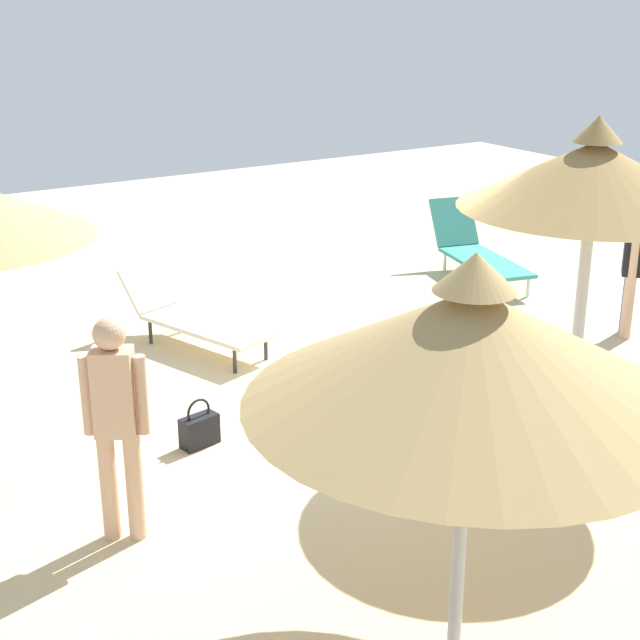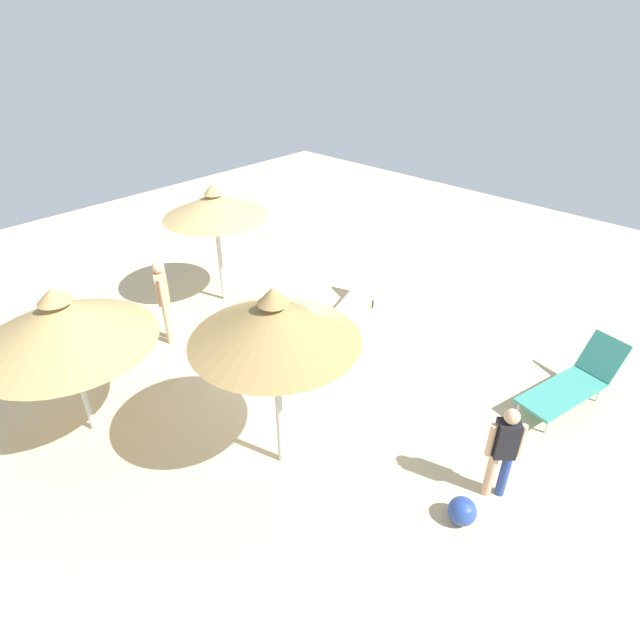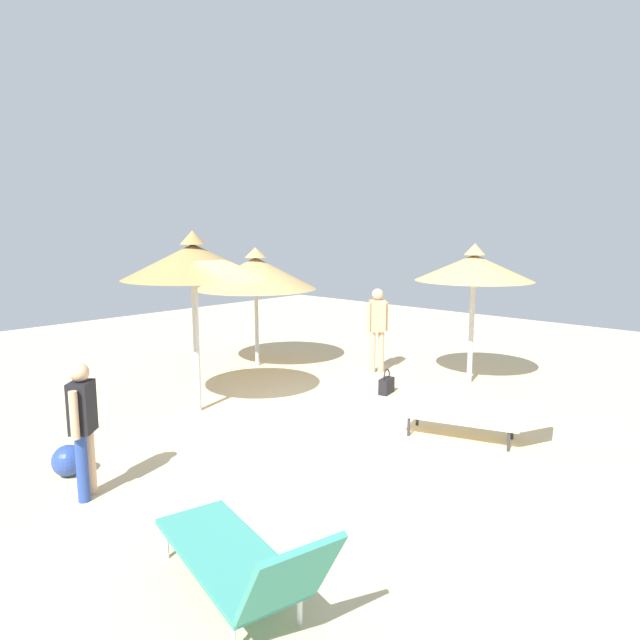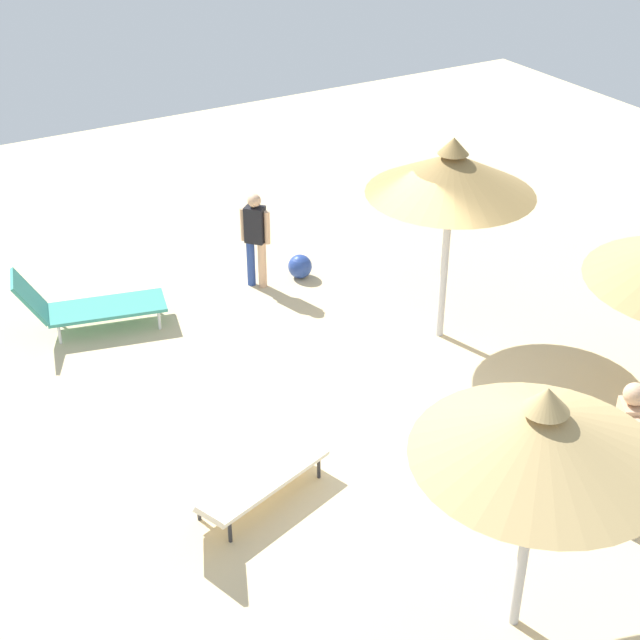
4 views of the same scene
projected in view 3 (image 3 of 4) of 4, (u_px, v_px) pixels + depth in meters
ground at (312, 422)px, 8.82m from camera, size 24.00×24.00×0.10m
parasol_umbrella_far_left at (474, 268)px, 10.57m from camera, size 2.22×2.22×2.71m
parasol_umbrella_far_right at (256, 273)px, 11.98m from camera, size 2.61×2.61×2.59m
parasol_umbrella_center at (193, 262)px, 8.85m from camera, size 2.26×2.26×2.96m
lounge_chair_back at (243, 560)px, 4.35m from camera, size 1.13×2.17×0.99m
lounge_chair_near_left at (479, 415)px, 7.89m from camera, size 1.18×2.10×0.82m
person_standing_near_right at (377, 324)px, 11.56m from camera, size 0.43×0.34×1.77m
person_standing_edge at (83, 422)px, 6.12m from camera, size 0.38×0.36×1.54m
handbag at (386, 385)px, 10.17m from camera, size 0.38×0.23×0.46m
beach_ball at (68, 461)px, 6.78m from camera, size 0.38×0.38×0.38m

